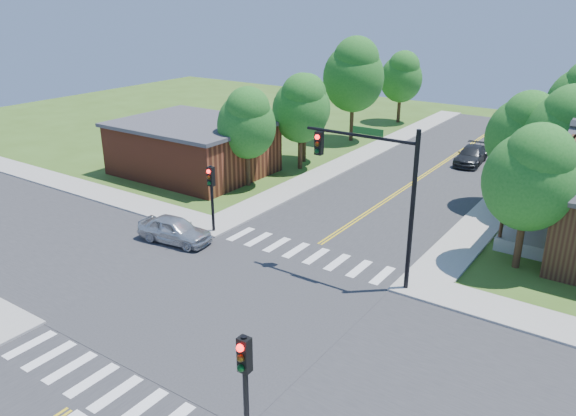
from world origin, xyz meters
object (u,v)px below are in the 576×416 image
Objects in this scene: signal_mast_ne at (377,179)px; signal_pole_se at (245,373)px; car_dgrey at (471,156)px; signal_pole_nw at (211,187)px; car_silver at (175,230)px.

signal_pole_se is at bearing -81.44° from signal_mast_ne.
car_dgrey is at bearing 96.73° from signal_pole_se.
signal_pole_se is at bearing -45.00° from signal_pole_nw.
signal_pole_nw is 0.90× the size of car_silver.
signal_pole_se is at bearing -87.47° from car_dgrey.
car_silver is (-10.32, -2.09, -4.16)m from signal_mast_ne.
signal_mast_ne is 1.89× the size of signal_pole_nw.
signal_pole_nw reaches higher than car_silver.
signal_pole_nw is at bearing -179.93° from signal_mast_ne.
signal_pole_se is (1.69, -11.21, -2.19)m from signal_mast_ne.
car_silver is (-12.01, 9.12, -1.97)m from signal_pole_se.
signal_pole_se is 15.84m from signal_pole_nw.
signal_mast_ne reaches higher than signal_pole_se.
signal_pole_se is at bearing -134.14° from car_silver.
car_silver is 0.90× the size of car_dgrey.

